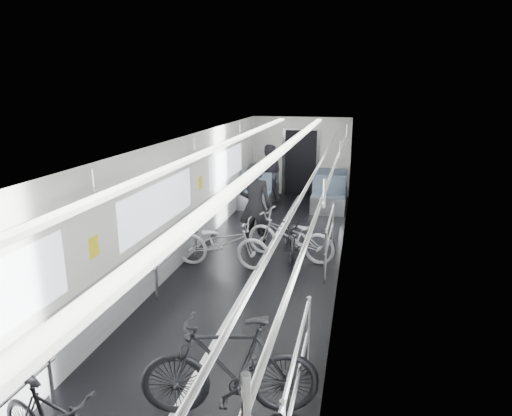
% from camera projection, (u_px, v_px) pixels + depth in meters
% --- Properties ---
extents(car_shell, '(3.02, 14.01, 2.41)m').
position_uv_depth(car_shell, '(267.00, 199.00, 9.08)').
color(car_shell, black).
rests_on(car_shell, ground).
extents(bike_left_far, '(1.82, 0.64, 0.96)m').
position_uv_depth(bike_left_far, '(222.00, 243.00, 8.52)').
color(bike_left_far, '#A9A8AD').
rests_on(bike_left_far, floor).
extents(bike_right_near, '(1.92, 0.95, 1.11)m').
position_uv_depth(bike_right_near, '(230.00, 367.00, 4.65)').
color(bike_right_near, black).
rests_on(bike_right_near, floor).
extents(bike_right_mid, '(1.93, 1.08, 0.96)m').
position_uv_depth(bike_right_mid, '(290.00, 236.00, 8.90)').
color(bike_right_mid, '#BABABF').
rests_on(bike_right_mid, floor).
extents(bike_aisle, '(0.91, 1.66, 0.83)m').
position_uv_depth(bike_aisle, '(290.00, 234.00, 9.21)').
color(bike_aisle, black).
rests_on(bike_aisle, floor).
extents(person_standing, '(0.70, 0.49, 1.86)m').
position_uv_depth(person_standing, '(255.00, 206.00, 9.33)').
color(person_standing, black).
rests_on(person_standing, floor).
extents(person_seated, '(0.85, 0.69, 1.68)m').
position_uv_depth(person_seated, '(268.00, 173.00, 13.29)').
color(person_seated, '#2A272E').
rests_on(person_seated, floor).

